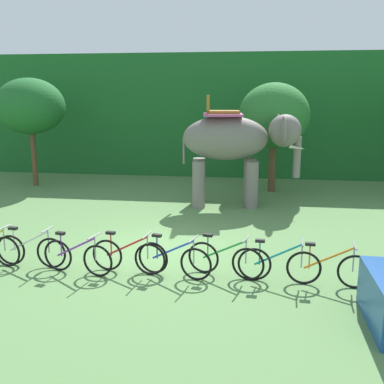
{
  "coord_description": "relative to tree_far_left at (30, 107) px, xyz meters",
  "views": [
    {
      "loc": [
        2.3,
        -10.51,
        3.86
      ],
      "look_at": [
        0.68,
        1.0,
        1.3
      ],
      "focal_mm": 42.32,
      "sensor_mm": 36.0,
      "label": 1
    }
  ],
  "objects": [
    {
      "name": "tree_far_left",
      "position": [
        0.0,
        0.0,
        0.0
      ],
      "size": [
        2.81,
        2.81,
        4.46
      ],
      "color": "brown",
      "rests_on": "ground"
    },
    {
      "name": "elephant",
      "position": [
        8.55,
        -2.34,
        -1.1
      ],
      "size": [
        4.21,
        2.09,
        3.78
      ],
      "color": "slate",
      "rests_on": "ground"
    },
    {
      "name": "bike_red",
      "position": [
        6.55,
        -8.77,
        -2.91
      ],
      "size": [
        1.7,
        0.52,
        0.92
      ],
      "color": "black",
      "rests_on": "ground"
    },
    {
      "name": "tree_right",
      "position": [
        9.91,
        0.16,
        -0.32
      ],
      "size": [
        2.72,
        2.72,
        4.25
      ],
      "color": "brown",
      "rests_on": "ground"
    },
    {
      "name": "bike_blue",
      "position": [
        7.58,
        -8.85,
        -2.91
      ],
      "size": [
        1.67,
        0.6,
        0.92
      ],
      "color": "black",
      "rests_on": "ground"
    },
    {
      "name": "bike_teal",
      "position": [
        9.78,
        -8.84,
        -2.91
      ],
      "size": [
        1.71,
        0.52,
        0.92
      ],
      "color": "black",
      "rests_on": "ground"
    },
    {
      "name": "bike_purple",
      "position": [
        5.48,
        -8.98,
        -2.91
      ],
      "size": [
        1.69,
        0.54,
        0.92
      ],
      "color": "black",
      "rests_on": "ground"
    },
    {
      "name": "ground_plane",
      "position": [
        6.93,
        -7.29,
        -3.3
      ],
      "size": [
        80.0,
        80.0,
        0.0
      ],
      "primitive_type": "plane",
      "color": "#567F47"
    },
    {
      "name": "bike_orange",
      "position": [
        10.78,
        -8.91,
        -2.91
      ],
      "size": [
        1.71,
        0.52,
        0.92
      ],
      "color": "black",
      "rests_on": "ground"
    },
    {
      "name": "foliage_hedge",
      "position": [
        6.93,
        5.89,
        -0.49
      ],
      "size": [
        36.0,
        6.0,
        5.62
      ],
      "primitive_type": "cube",
      "color": "#1E6028",
      "rests_on": "ground"
    },
    {
      "name": "bike_green",
      "position": [
        8.66,
        -8.69,
        -2.91
      ],
      "size": [
        1.67,
        0.61,
        0.92
      ],
      "color": "black",
      "rests_on": "ground"
    },
    {
      "name": "bike_white",
      "position": [
        4.27,
        -8.73,
        -2.91
      ],
      "size": [
        1.71,
        0.52,
        0.92
      ],
      "color": "black",
      "rests_on": "ground"
    }
  ]
}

